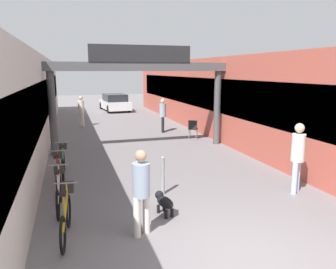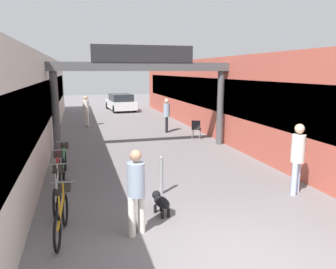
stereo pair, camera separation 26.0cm
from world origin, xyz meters
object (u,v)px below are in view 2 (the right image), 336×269
parked_car_white (121,102)px  dog_on_leash (161,201)px  pedestrian_elderly_walking (86,109)px  bicycle_silver_second (57,190)px  cafe_chair_black_nearer (196,128)px  bicycle_red_third (58,171)px  bicycle_orange_nearest (62,213)px  pedestrian_carrying_crate (167,113)px  bicycle_green_farthest (64,160)px  pedestrian_with_dog (136,187)px  pedestrian_companion (298,154)px  bollard_post_metal (161,175)px

parked_car_white → dog_on_leash: bearing=-94.8°
pedestrian_elderly_walking → parked_car_white: 7.63m
bicycle_silver_second → cafe_chair_black_nearer: (5.82, 6.46, 0.10)m
bicycle_red_third → bicycle_silver_second: bearing=-87.8°
dog_on_leash → bicycle_orange_nearest: size_ratio=0.40×
pedestrian_carrying_crate → bicycle_red_third: (-5.01, -7.04, -0.57)m
pedestrian_carrying_crate → bicycle_green_farthest: 7.70m
dog_on_leash → parked_car_white: bearing=85.2°
pedestrian_elderly_walking → bicycle_red_third: size_ratio=1.03×
parked_car_white → pedestrian_elderly_walking: bearing=-112.1°
dog_on_leash → bicycle_red_third: bicycle_red_third is taller
pedestrian_with_dog → pedestrian_carrying_crate: bearing=71.8°
pedestrian_with_dog → pedestrian_elderly_walking: size_ratio=0.98×
pedestrian_carrying_crate → pedestrian_companion: bearing=-84.1°
pedestrian_with_dog → pedestrian_elderly_walking: 13.29m
bicycle_red_third → cafe_chair_black_nearer: 7.71m
pedestrian_with_dog → bicycle_green_farthest: (-1.49, 4.36, -0.54)m
dog_on_leash → bicycle_orange_nearest: 2.11m
pedestrian_carrying_crate → bicycle_green_farthest: size_ratio=1.03×
cafe_chair_black_nearer → pedestrian_companion: bearing=-89.4°
bicycle_green_farthest → bicycle_red_third: bearing=-96.5°
bicycle_green_farthest → parked_car_white: (3.79, 15.98, 0.21)m
pedestrian_with_dog → bicycle_silver_second: 2.42m
cafe_chair_black_nearer → parked_car_white: size_ratio=0.21×
bollard_post_metal → cafe_chair_black_nearer: bearing=62.5°
pedestrian_companion → cafe_chair_black_nearer: 7.22m
bicycle_silver_second → cafe_chair_black_nearer: size_ratio=1.90×
cafe_chair_black_nearer → pedestrian_with_dog: bearing=-117.4°
pedestrian_carrying_crate → pedestrian_elderly_walking: pedestrian_carrying_crate is taller
pedestrian_companion → bicycle_silver_second: 5.98m
cafe_chair_black_nearer → parked_car_white: (-1.96, 12.11, 0.10)m
pedestrian_companion → parked_car_white: bearing=96.0°
bicycle_orange_nearest → bicycle_green_farthest: 3.97m
bicycle_green_farthest → bollard_post_metal: (2.48, -2.41, 0.08)m
pedestrian_companion → pedestrian_elderly_walking: 13.19m
bicycle_silver_second → parked_car_white: (3.86, 18.57, 0.21)m
pedestrian_carrying_crate → bicycle_silver_second: size_ratio=1.03×
bicycle_red_third → cafe_chair_black_nearer: bearing=40.3°
pedestrian_with_dog → cafe_chair_black_nearer: bearing=62.6°
bicycle_silver_second → bollard_post_metal: 2.55m
pedestrian_carrying_crate → cafe_chair_black_nearer: bearing=-67.0°
pedestrian_elderly_walking → bicycle_red_third: (-1.06, -10.02, -0.57)m
pedestrian_carrying_crate → parked_car_white: pedestrian_carrying_crate is taller
bicycle_silver_second → parked_car_white: parked_car_white is taller
pedestrian_companion → pedestrian_carrying_crate: bearing=95.9°
pedestrian_companion → pedestrian_carrying_crate: (-0.95, 9.26, -0.07)m
pedestrian_carrying_crate → bicycle_red_third: pedestrian_carrying_crate is taller
pedestrian_elderly_walking → cafe_chair_black_nearer: 6.99m
bicycle_silver_second → parked_car_white: 18.97m
cafe_chair_black_nearer → bicycle_orange_nearest: bearing=-125.8°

